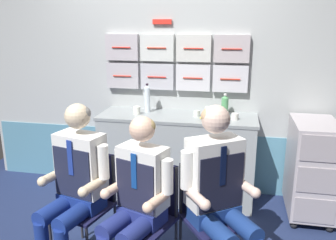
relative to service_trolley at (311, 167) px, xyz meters
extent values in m
cube|color=#ACB2B2|center=(-1.52, 0.40, 0.57)|extent=(4.20, 0.06, 2.15)
cube|color=teal|center=(-1.52, 0.37, -0.18)|extent=(4.12, 0.01, 0.66)
cube|color=#B0ACB5|center=(-1.97, 0.34, 0.77)|extent=(0.36, 0.06, 0.28)
cylinder|color=red|center=(-1.97, 0.30, 0.77)|extent=(0.20, 0.01, 0.01)
cube|color=#B7B7C2|center=(-1.58, 0.34, 0.77)|extent=(0.36, 0.06, 0.28)
cylinder|color=red|center=(-1.58, 0.30, 0.77)|extent=(0.20, 0.01, 0.01)
cube|color=silver|center=(-1.20, 0.34, 0.77)|extent=(0.36, 0.06, 0.28)
cylinder|color=red|center=(-1.20, 0.30, 0.77)|extent=(0.20, 0.01, 0.01)
cube|color=silver|center=(-0.81, 0.34, 0.77)|extent=(0.36, 0.06, 0.28)
cylinder|color=red|center=(-0.81, 0.30, 0.77)|extent=(0.20, 0.01, 0.01)
cube|color=#B2ABB4|center=(-1.97, 0.34, 1.08)|extent=(0.36, 0.06, 0.28)
cylinder|color=red|center=(-1.97, 0.30, 1.08)|extent=(0.20, 0.01, 0.01)
cube|color=silver|center=(-1.58, 0.34, 1.08)|extent=(0.36, 0.06, 0.28)
cylinder|color=red|center=(-1.58, 0.30, 1.08)|extent=(0.20, 0.01, 0.01)
cube|color=silver|center=(-1.20, 0.34, 1.08)|extent=(0.36, 0.06, 0.28)
cylinder|color=red|center=(-1.20, 0.30, 1.08)|extent=(0.20, 0.01, 0.01)
cube|color=#B2A8AD|center=(-0.81, 0.34, 1.08)|extent=(0.36, 0.06, 0.28)
cylinder|color=red|center=(-0.81, 0.30, 1.08)|extent=(0.20, 0.01, 0.01)
cube|color=red|center=(-1.53, 0.35, 1.34)|extent=(0.20, 0.02, 0.05)
cube|color=#979FA1|center=(-1.32, 0.11, -0.06)|extent=(1.59, 0.52, 0.89)
cube|color=gray|center=(-1.32, 0.11, 0.39)|extent=(1.62, 0.53, 0.03)
sphere|color=black|center=(-0.16, -0.27, -0.47)|extent=(0.07, 0.07, 0.07)
sphere|color=black|center=(0.16, -0.27, -0.47)|extent=(0.07, 0.07, 0.07)
sphere|color=black|center=(-0.16, 0.28, -0.47)|extent=(0.07, 0.07, 0.07)
sphere|color=black|center=(0.16, 0.28, -0.47)|extent=(0.07, 0.07, 0.07)
cube|color=#B2AAB0|center=(0.00, 0.00, 0.00)|extent=(0.40, 0.64, 0.88)
cube|color=#9E969B|center=(0.00, -0.32, -0.29)|extent=(0.35, 0.01, 0.24)
cube|color=#9E969B|center=(0.00, -0.32, 0.00)|extent=(0.35, 0.01, 0.24)
cube|color=#9E969B|center=(0.00, -0.32, 0.30)|extent=(0.35, 0.01, 0.24)
cylinder|color=#28282D|center=(0.00, -0.30, 0.42)|extent=(0.32, 0.02, 0.02)
cylinder|color=#2D2D33|center=(-2.10, -1.16, -0.30)|extent=(0.02, 0.02, 0.42)
cylinder|color=#2D2D33|center=(-2.01, -0.81, -0.30)|extent=(0.02, 0.02, 0.42)
cylinder|color=#2D2D33|center=(-1.66, -0.90, -0.30)|extent=(0.02, 0.02, 0.42)
cube|color=#17183C|center=(-1.88, -1.03, -0.08)|extent=(0.49, 0.49, 0.02)
cube|color=#17183C|center=(-1.83, -0.84, 0.13)|extent=(0.36, 0.12, 0.40)
cylinder|color=#2D2D33|center=(-2.01, -0.81, 0.13)|extent=(0.02, 0.02, 0.40)
cylinder|color=#2D2D33|center=(-1.66, -0.90, 0.13)|extent=(0.02, 0.02, 0.40)
cylinder|color=navy|center=(-2.01, -1.17, -0.02)|extent=(0.22, 0.40, 0.13)
cylinder|color=navy|center=(-1.83, -1.22, -0.02)|extent=(0.22, 0.40, 0.13)
cube|color=navy|center=(-1.88, -1.03, -0.01)|extent=(0.38, 0.28, 0.12)
cube|color=white|center=(-1.87, -1.01, 0.29)|extent=(0.40, 0.28, 0.48)
cube|color=#1D2239|center=(-1.90, -1.11, 0.25)|extent=(0.32, 0.10, 0.38)
cube|color=navy|center=(-1.90, -1.12, 0.38)|extent=(0.04, 0.02, 0.27)
cylinder|color=white|center=(-2.08, -0.96, 0.34)|extent=(0.08, 0.08, 0.26)
cylinder|color=beige|center=(-2.08, -1.06, 0.19)|extent=(0.13, 0.25, 0.07)
sphere|color=beige|center=(-2.11, -1.17, 0.19)|extent=(0.08, 0.08, 0.08)
cylinder|color=white|center=(-1.67, -1.06, 0.34)|extent=(0.08, 0.08, 0.26)
cylinder|color=beige|center=(-1.72, -1.16, 0.19)|extent=(0.13, 0.25, 0.07)
sphere|color=beige|center=(-1.74, -1.26, 0.19)|extent=(0.08, 0.08, 0.08)
sphere|color=beige|center=(-1.87, -1.01, 0.66)|extent=(0.19, 0.19, 0.19)
ellipsoid|color=gray|center=(-1.87, -0.99, 0.68)|extent=(0.22, 0.21, 0.13)
cylinder|color=#2D2D33|center=(-1.47, -0.90, -0.30)|extent=(0.02, 0.02, 0.42)
cube|color=#17183C|center=(-1.36, -1.13, -0.08)|extent=(0.51, 0.51, 0.02)
cube|color=#17183C|center=(-1.30, -0.95, 0.13)|extent=(0.36, 0.15, 0.40)
cylinder|color=#2D2D33|center=(-1.47, -0.90, 0.13)|extent=(0.02, 0.02, 0.40)
cylinder|color=#2D2D33|center=(-1.13, -1.02, 0.13)|extent=(0.02, 0.02, 0.40)
cylinder|color=navy|center=(-1.50, -1.25, -0.02)|extent=(0.24, 0.38, 0.13)
cylinder|color=navy|center=(-1.33, -1.31, -0.02)|extent=(0.24, 0.38, 0.13)
cube|color=navy|center=(-1.36, -1.13, -0.01)|extent=(0.37, 0.30, 0.12)
cube|color=white|center=(-1.35, -1.11, 0.27)|extent=(0.38, 0.29, 0.45)
cube|color=#1F2137|center=(-1.39, -1.20, 0.24)|extent=(0.30, 0.12, 0.36)
cube|color=navy|center=(-1.39, -1.21, 0.36)|extent=(0.04, 0.02, 0.25)
cylinder|color=white|center=(-1.54, -1.04, 0.32)|extent=(0.08, 0.08, 0.24)
cylinder|color=beige|center=(-1.56, -1.15, 0.18)|extent=(0.14, 0.23, 0.07)
sphere|color=beige|center=(-1.59, -1.24, 0.18)|extent=(0.08, 0.08, 0.08)
cylinder|color=white|center=(-1.17, -1.18, 0.32)|extent=(0.08, 0.08, 0.24)
cylinder|color=beige|center=(-1.22, -1.27, 0.18)|extent=(0.14, 0.23, 0.07)
sphere|color=beige|center=(-1.25, -1.36, 0.18)|extent=(0.08, 0.08, 0.08)
sphere|color=beige|center=(-1.35, -1.11, 0.63)|extent=(0.18, 0.18, 0.18)
ellipsoid|color=tan|center=(-1.35, -1.10, 0.64)|extent=(0.22, 0.21, 0.12)
cylinder|color=#2D2D33|center=(-1.10, -0.96, -0.30)|extent=(0.02, 0.02, 0.42)
cylinder|color=#2D2D33|center=(-0.81, -0.75, -0.30)|extent=(0.02, 0.02, 0.42)
cube|color=#17183C|center=(-0.85, -1.00, -0.08)|extent=(0.56, 0.56, 0.02)
cube|color=#17183C|center=(-0.96, -0.85, 0.13)|extent=(0.32, 0.24, 0.40)
cylinder|color=#2D2D33|center=(-1.10, -0.96, 0.13)|extent=(0.02, 0.02, 0.40)
cylinder|color=#2D2D33|center=(-0.81, -0.75, 0.13)|extent=(0.02, 0.02, 0.40)
cylinder|color=navy|center=(-0.83, -1.21, -0.02)|extent=(0.34, 0.40, 0.13)
cylinder|color=navy|center=(-0.67, -1.09, -0.02)|extent=(0.34, 0.40, 0.13)
cube|color=navy|center=(-0.85, -1.00, -0.01)|extent=(0.41, 0.37, 0.12)
cube|color=white|center=(-0.87, -0.99, 0.30)|extent=(0.43, 0.39, 0.50)
cube|color=black|center=(-0.80, -1.08, 0.26)|extent=(0.29, 0.21, 0.40)
cube|color=black|center=(-0.80, -1.08, 0.39)|extent=(0.04, 0.03, 0.28)
cylinder|color=white|center=(-1.04, -1.11, 0.36)|extent=(0.08, 0.08, 0.27)
cylinder|color=beige|center=(-0.96, -1.19, 0.20)|extent=(0.20, 0.24, 0.07)
sphere|color=beige|center=(-0.89, -1.29, 0.20)|extent=(0.08, 0.08, 0.08)
cylinder|color=white|center=(-0.69, -0.86, 0.36)|extent=(0.08, 0.08, 0.27)
cylinder|color=beige|center=(-0.64, -0.96, 0.20)|extent=(0.20, 0.24, 0.07)
sphere|color=beige|center=(-0.57, -1.06, 0.20)|extent=(0.08, 0.08, 0.08)
sphere|color=beige|center=(-0.87, -0.99, 0.69)|extent=(0.20, 0.20, 0.20)
ellipsoid|color=tan|center=(-0.87, -0.98, 0.71)|extent=(0.26, 0.26, 0.14)
cylinder|color=silver|center=(-1.66, 0.20, 0.54)|extent=(0.06, 0.06, 0.26)
cone|color=silver|center=(-1.66, 0.20, 0.68)|extent=(0.06, 0.06, 0.02)
cylinder|color=black|center=(-1.66, 0.20, 0.71)|extent=(0.03, 0.03, 0.02)
cylinder|color=#50975D|center=(-0.85, 0.23, 0.50)|extent=(0.07, 0.07, 0.18)
cone|color=#50975D|center=(-0.85, 0.23, 0.60)|extent=(0.07, 0.07, 0.02)
cylinder|color=silver|center=(-0.85, 0.23, 0.62)|extent=(0.03, 0.03, 0.02)
cylinder|color=white|center=(-1.74, 0.08, 0.45)|extent=(0.07, 0.07, 0.08)
cylinder|color=#382114|center=(-1.74, 0.08, 0.49)|extent=(0.06, 0.06, 0.01)
cylinder|color=silver|center=(-1.12, 0.12, 0.44)|extent=(0.06, 0.06, 0.06)
cylinder|color=#382114|center=(-1.12, 0.12, 0.46)|extent=(0.05, 0.05, 0.01)
cylinder|color=silver|center=(-1.02, 0.22, 0.45)|extent=(0.06, 0.06, 0.08)
cylinder|color=#382114|center=(-1.02, 0.22, 0.48)|extent=(0.05, 0.05, 0.01)
cylinder|color=silver|center=(-0.74, 0.06, 0.44)|extent=(0.07, 0.07, 0.07)
cylinder|color=#382114|center=(-0.74, 0.06, 0.47)|extent=(0.06, 0.06, 0.01)
ellipsoid|color=yellow|center=(-1.00, 0.02, 0.43)|extent=(0.17, 0.10, 0.04)
cylinder|color=#4C3819|center=(-0.92, 0.05, 0.43)|extent=(0.01, 0.01, 0.02)
camera|label=1|loc=(-0.73, -3.31, 1.32)|focal=37.37mm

